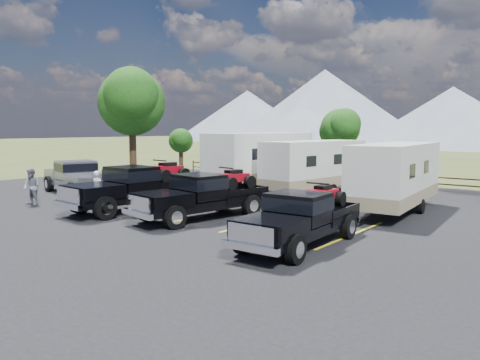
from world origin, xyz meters
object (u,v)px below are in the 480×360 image
Objects in this scene: trailer_left at (260,160)px; trailer_right at (395,177)px; rig_center at (204,195)px; person_b at (32,187)px; person_a at (98,189)px; pickup_silver at (77,177)px; rig_left at (137,186)px; rig_right at (301,217)px; tree_big_nw at (132,103)px; trailer_center at (314,166)px.

trailer_right is (9.54, -2.72, -0.21)m from trailer_left.
person_b is (-9.00, -2.84, -0.10)m from rig_center.
person_b is at bearing 22.72° from person_a.
rig_center is 3.56× the size of person_b.
trailer_right is at bearing 121.92° from pickup_silver.
rig_left is 5.67m from person_b.
rig_right is 0.66× the size of trailer_right.
rig_center reaches higher than person_b.
rig_right is 3.38× the size of person_a.
person_b is at bearing -153.61° from rig_center.
pickup_silver is (1.42, -5.24, -4.54)m from tree_big_nw.
rig_left is 7.02m from pickup_silver.
rig_left is 3.90m from rig_center.
trailer_left is at bearing -111.75° from person_a.
person_b is (-14.88, -9.28, -0.72)m from trailer_right.
trailer_left is 3.71m from trailer_center.
trailer_left is (-3.66, 9.16, 0.83)m from rig_center.
pickup_silver is (-10.82, -8.58, -0.61)m from trailer_center.
trailer_left is 5.48× the size of person_b.
person_a is at bearing -159.56° from rig_left.
trailer_center is at bearing 4.72° from trailer_left.
trailer_left is at bearing 57.09° from person_b.
trailer_right is at bearing -19.24° from trailer_center.
pickup_silver is at bearing -74.83° from tree_big_nw.
rig_center is at bearing -67.39° from trailer_left.
rig_left reaches higher than person_b.
tree_big_nw is 1.12× the size of rig_left.
tree_big_nw is at bearing 100.84° from person_b.
tree_big_nw is at bearing -57.75° from person_a.
rig_right is 0.88× the size of pickup_silver.
trailer_right is at bearing 56.48° from rig_center.
rig_center reaches higher than pickup_silver.
tree_big_nw reaches higher than rig_center.
rig_center is 0.73× the size of trailer_center.
person_b is at bearing -177.29° from rig_right.
trailer_center is at bearing 98.68° from rig_center.
rig_right reaches higher than person_a.
tree_big_nw is 0.87× the size of trailer_center.
trailer_left is at bearing 19.87° from tree_big_nw.
tree_big_nw is 1.19× the size of rig_center.
trailer_center is (3.91, 9.83, 0.52)m from rig_left.
rig_center is (12.21, -6.08, -4.54)m from tree_big_nw.
rig_left reaches higher than person_a.
rig_left is 1.03× the size of pickup_silver.
tree_big_nw is 4.24× the size of person_b.
rig_left is at bearing -165.04° from rig_center.
rig_right reaches higher than person_b.
rig_center is at bearing 163.09° from rig_right.
trailer_center is at bearing -128.75° from person_a.
rig_right is (9.55, -1.01, -0.16)m from rig_left.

